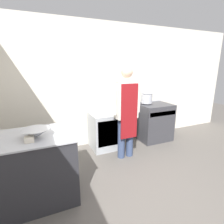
% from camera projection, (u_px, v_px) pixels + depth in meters
% --- Properties ---
extents(ground_plane, '(14.00, 14.00, 0.00)m').
position_uv_depth(ground_plane, '(139.00, 201.00, 2.36)').
color(ground_plane, '#5B5651').
extents(wall_back, '(8.00, 0.05, 2.70)m').
position_uv_depth(wall_back, '(91.00, 86.00, 3.84)').
color(wall_back, silver).
rests_on(wall_back, ground_plane).
extents(prep_counter, '(1.13, 0.80, 0.92)m').
position_uv_depth(prep_counter, '(32.00, 169.00, 2.31)').
color(prep_counter, '#2D2D33').
rests_on(prep_counter, ground_plane).
extents(stove, '(0.77, 0.62, 0.91)m').
position_uv_depth(stove, '(154.00, 122.00, 4.29)').
color(stove, '#38383D').
rests_on(stove, ground_plane).
extents(fridge_unit, '(0.60, 0.59, 0.79)m').
position_uv_depth(fridge_unit, '(105.00, 131.00, 3.85)').
color(fridge_unit, '#A8ADB2').
rests_on(fridge_unit, ground_plane).
extents(person_cook, '(0.60, 0.24, 1.77)m').
position_uv_depth(person_cook, '(126.00, 108.00, 3.29)').
color(person_cook, '#38476B').
rests_on(person_cook, ground_plane).
extents(mixing_bowl, '(0.34, 0.34, 0.11)m').
position_uv_depth(mixing_bowl, '(36.00, 133.00, 2.15)').
color(mixing_bowl, '#B2B5BC').
rests_on(mixing_bowl, prep_counter).
extents(plastic_tub, '(0.10, 0.10, 0.06)m').
position_uv_depth(plastic_tub, '(29.00, 139.00, 2.02)').
color(plastic_tub, silver).
rests_on(plastic_tub, prep_counter).
extents(stock_pot, '(0.27, 0.27, 0.27)m').
position_uv_depth(stock_pot, '(147.00, 98.00, 4.17)').
color(stock_pot, '#B2B5BC').
rests_on(stock_pot, stove).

